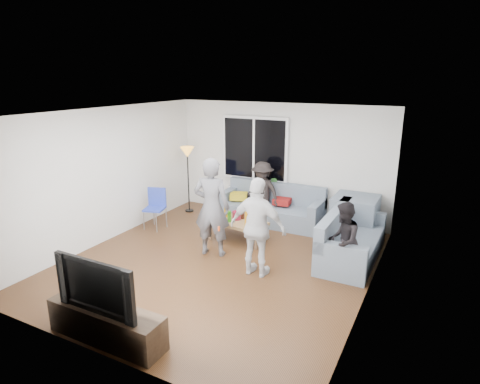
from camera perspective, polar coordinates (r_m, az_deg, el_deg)
The scene contains 32 objects.
floor at distance 7.23m, azimuth -2.93°, elevation -10.03°, with size 5.00×5.50×0.04m, color #56351C.
ceiling at distance 6.51m, azimuth -3.27°, elevation 11.30°, with size 5.00×5.50×0.04m, color white.
wall_back at distance 9.18m, azimuth 5.68°, elevation 4.33°, with size 5.00×0.04×2.60m, color silver.
wall_front at distance 4.72m, azimuth -20.47°, elevation -8.23°, with size 5.00×0.04×2.60m, color silver.
wall_left at distance 8.28m, azimuth -18.34°, elevation 2.28°, with size 0.04×5.50×2.60m, color silver.
wall_right at distance 5.94m, azimuth 18.41°, elevation -3.02°, with size 0.04×5.50×2.60m, color silver.
window_frame at distance 9.29m, azimuth 2.09°, elevation 6.12°, with size 1.62×0.06×1.47m, color white.
window_glass at distance 9.26m, azimuth 1.98°, elevation 6.08°, with size 1.50×0.02×1.35m, color black.
window_mullion at distance 9.25m, azimuth 1.95°, elevation 6.07°, with size 0.05×0.03×1.35m, color white.
radiator at distance 9.55m, azimuth 1.91°, elevation -1.26°, with size 1.30×0.12×0.62m, color silver.
potted_plant at distance 9.19m, azimuth 4.78°, elevation 1.08°, with size 0.18×0.15×0.33m, color #306C2B.
vase at distance 9.51m, azimuth 0.60°, elevation 1.12°, with size 0.15×0.15×0.16m, color white.
sofa_back_section at distance 8.95m, azimuth 4.35°, elevation -1.74°, with size 2.30×0.85×0.85m, color slate, non-canonical shape.
sofa_right_section at distance 7.47m, azimuth 15.61°, elevation -6.02°, with size 0.85×2.00×0.85m, color slate, non-canonical shape.
sofa_corner at distance 8.45m, azimuth 15.87°, elevation -3.42°, with size 0.85×0.85×0.85m, color slate.
cushion_yellow at distance 9.23m, azimuth -0.17°, elevation -0.59°, with size 0.38×0.32×0.14m, color gold.
cushion_red at distance 8.89m, azimuth 5.94°, elevation -1.32°, with size 0.36×0.30×0.13m, color maroon.
coffee_table at distance 8.06m, azimuth -0.23°, elevation -5.45°, with size 1.10×0.60×0.40m, color #977949.
pitcher at distance 8.04m, azimuth -0.48°, elevation -3.33°, with size 0.17×0.17×0.17m, color maroon.
side_chair at distance 8.77m, azimuth -11.98°, elevation -2.40°, with size 0.40×0.40×0.86m, color #293FB5, non-canonical shape.
floor_lamp at distance 9.65m, azimuth -7.31°, elevation 1.70°, with size 0.32×0.32×1.56m, color orange, non-canonical shape.
player_left at distance 7.22m, azimuth -4.00°, elevation -2.16°, with size 0.66×0.43×1.81m, color #54555A.
player_right at distance 6.49m, azimuth 2.53°, elevation -5.06°, with size 0.96×0.40×1.64m, color silver.
spectator_right at distance 6.69m, azimuth 14.33°, elevation -6.66°, with size 0.61×0.48×1.26m, color black.
spectator_back at distance 8.99m, azimuth 3.16°, elevation 0.05°, with size 0.88×0.50×1.36m, color black.
tv_console at distance 5.49m, azimuth -18.32°, elevation -17.24°, with size 1.60×0.40×0.44m, color #37291B.
television at distance 5.21m, azimuth -18.88°, elevation -12.05°, with size 1.19×0.16×0.68m, color black.
bottle_b at distance 7.91m, azimuth -1.52°, elevation -3.49°, with size 0.08×0.08×0.22m, color #2C8017.
bottle_d at distance 7.75m, azimuth 0.93°, elevation -3.74°, with size 0.07×0.07×0.26m, color #C78111.
bottle_e at distance 7.91m, azimuth 2.62°, elevation -3.60°, with size 0.07×0.07×0.19m, color black.
bottle_a at distance 8.19m, azimuth -1.99°, elevation -2.72°, with size 0.07×0.07×0.24m, color #C4830B.
bottle_c at distance 8.08m, azimuth 0.39°, elevation -3.12°, with size 0.07×0.07×0.20m, color black.
Camera 1 is at (3.29, -5.59, 3.17)m, focal length 30.22 mm.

